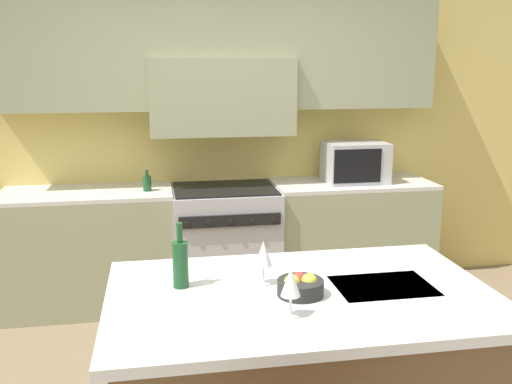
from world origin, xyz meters
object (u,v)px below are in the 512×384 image
object	(u,v)px
microwave	(355,162)
oil_bottle_on_counter	(147,183)
range_stove	(225,244)
wine_bottle	(180,263)
wine_glass_near	(291,283)
wine_glass_far	(263,255)
fruit_bowl	(300,286)

from	to	relation	value
microwave	oil_bottle_on_counter	bearing A→B (deg)	-178.03
range_stove	wine_bottle	size ratio (longest dim) A/B	3.13
range_stove	oil_bottle_on_counter	size ratio (longest dim) A/B	5.71
microwave	wine_glass_near	bearing A→B (deg)	-115.06
microwave	oil_bottle_on_counter	world-z (taller)	microwave
wine_bottle	wine_glass_far	distance (m)	0.37
fruit_bowl	range_stove	bearing A→B (deg)	91.89
wine_bottle	wine_glass_far	size ratio (longest dim) A/B	1.47
wine_glass_near	microwave	bearing A→B (deg)	64.94
oil_bottle_on_counter	fruit_bowl	bearing A→B (deg)	-72.31
range_stove	wine_glass_near	distance (m)	2.43
range_stove	wine_bottle	bearing A→B (deg)	-102.48
wine_bottle	wine_glass_near	world-z (taller)	wine_bottle
range_stove	wine_bottle	world-z (taller)	wine_bottle
wine_glass_near	oil_bottle_on_counter	distance (m)	2.39
wine_glass_near	oil_bottle_on_counter	world-z (taller)	wine_glass_near
range_stove	wine_glass_far	bearing A→B (deg)	-91.82
microwave	oil_bottle_on_counter	size ratio (longest dim) A/B	3.03
wine_glass_near	oil_bottle_on_counter	xyz separation A→B (m)	(-0.58, 2.32, -0.05)
wine_glass_far	fruit_bowl	distance (m)	0.23
range_stove	wine_glass_far	world-z (taller)	wine_glass_far
range_stove	wine_glass_far	distance (m)	2.09
wine_glass_near	fruit_bowl	world-z (taller)	wine_glass_near
fruit_bowl	oil_bottle_on_counter	world-z (taller)	oil_bottle_on_counter
microwave	fruit_bowl	distance (m)	2.41
wine_glass_far	oil_bottle_on_counter	xyz separation A→B (m)	(-0.54, 1.96, -0.05)
microwave	wine_bottle	bearing A→B (deg)	-127.47
wine_glass_near	range_stove	bearing A→B (deg)	89.47
wine_bottle	oil_bottle_on_counter	size ratio (longest dim) A/B	1.82
range_stove	wine_glass_near	size ratio (longest dim) A/B	4.60
microwave	wine_glass_far	distance (m)	2.33
oil_bottle_on_counter	range_stove	bearing A→B (deg)	3.75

